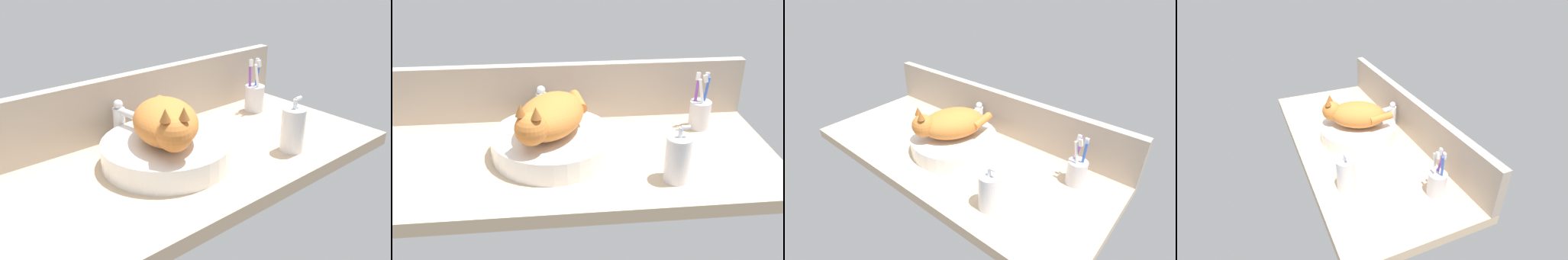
% 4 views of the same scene
% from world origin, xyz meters
% --- Properties ---
extents(ground_plane, '(1.24, 0.54, 0.04)m').
position_xyz_m(ground_plane, '(0.00, 0.00, -0.02)').
color(ground_plane, '#D1B28E').
extents(backsplash_panel, '(1.24, 0.04, 0.19)m').
position_xyz_m(backsplash_panel, '(0.00, 0.25, 0.09)').
color(backsplash_panel, '#AD9E8E').
rests_on(backsplash_panel, ground_plane).
extents(sink_basin, '(0.35, 0.35, 0.07)m').
position_xyz_m(sink_basin, '(-0.03, 0.02, 0.03)').
color(sink_basin, white).
rests_on(sink_basin, ground_plane).
extents(cat, '(0.26, 0.30, 0.14)m').
position_xyz_m(cat, '(-0.04, 0.00, 0.12)').
color(cat, '#CC7533').
rests_on(cat, sink_basin).
extents(faucet, '(0.04, 0.12, 0.14)m').
position_xyz_m(faucet, '(-0.06, 0.20, 0.07)').
color(faucet, silver).
rests_on(faucet, ground_plane).
extents(soap_dispenser, '(0.07, 0.07, 0.16)m').
position_xyz_m(soap_dispenser, '(0.29, -0.16, 0.06)').
color(soap_dispenser, silver).
rests_on(soap_dispenser, ground_plane).
extents(toothbrush_cup, '(0.07, 0.07, 0.19)m').
position_xyz_m(toothbrush_cup, '(0.44, 0.13, 0.05)').
color(toothbrush_cup, silver).
rests_on(toothbrush_cup, ground_plane).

